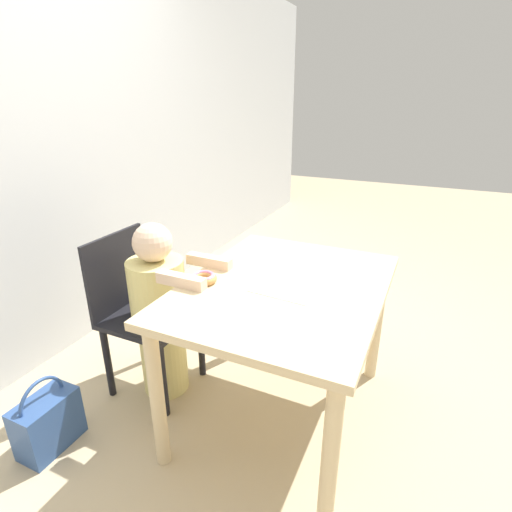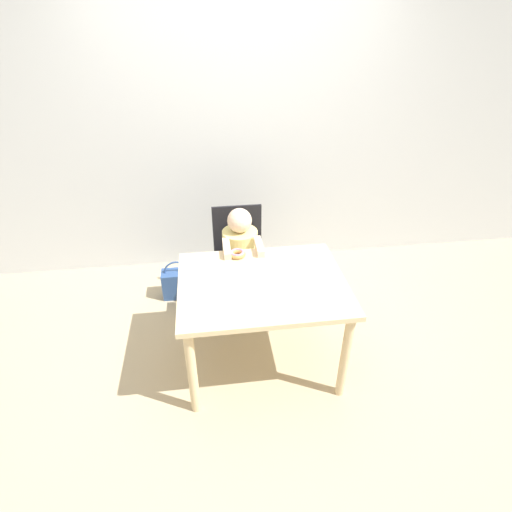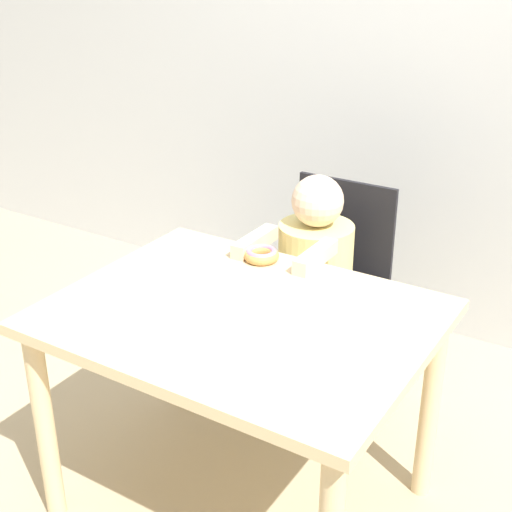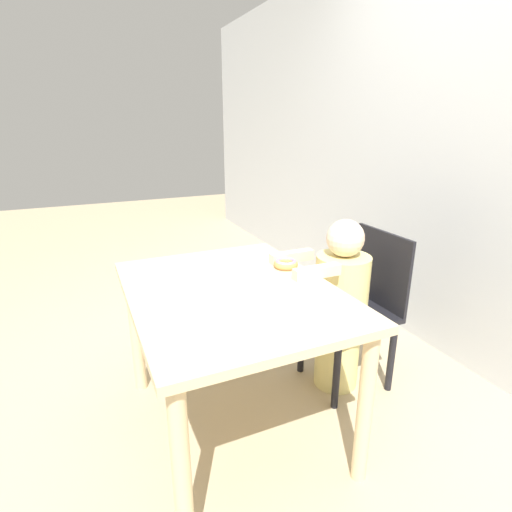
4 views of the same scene
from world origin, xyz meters
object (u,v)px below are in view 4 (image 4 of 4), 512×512
chair (358,307)px  handbag (319,312)px  child_figure (339,307)px  donut (286,263)px

chair → handbag: 0.63m
child_figure → donut: 0.41m
child_figure → handbag: (-0.54, 0.24, -0.32)m
donut → handbag: 0.94m
chair → handbag: size_ratio=2.34×
donut → handbag: size_ratio=0.33×
chair → donut: size_ratio=7.15×
handbag → child_figure: bearing=-23.7°
child_figure → donut: size_ratio=7.91×
chair → donut: (-0.05, -0.42, 0.29)m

